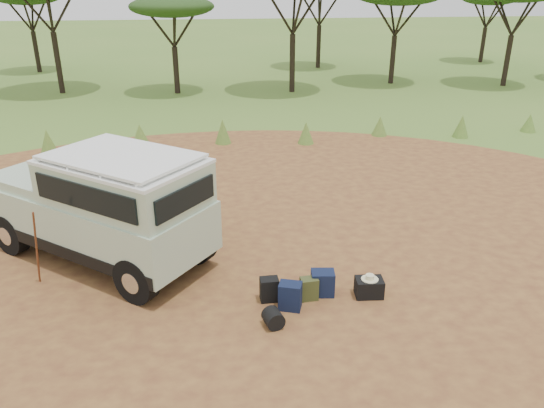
{
  "coord_description": "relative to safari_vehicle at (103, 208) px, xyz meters",
  "views": [
    {
      "loc": [
        -0.56,
        -10.0,
        5.65
      ],
      "look_at": [
        0.78,
        0.69,
        1.0
      ],
      "focal_mm": 35.0,
      "sensor_mm": 36.0,
      "label": 1
    }
  ],
  "objects": [
    {
      "name": "walking_staff",
      "position": [
        -1.16,
        -0.9,
        -0.39
      ],
      "size": [
        0.26,
        0.27,
        1.62
      ],
      "primitive_type": "cylinder",
      "rotation": [
        0.18,
        0.0,
        0.75
      ],
      "color": "brown",
      "rests_on": "ground"
    },
    {
      "name": "backpack_navy",
      "position": [
        3.59,
        -2.34,
        -0.94
      ],
      "size": [
        0.48,
        0.4,
        0.53
      ],
      "primitive_type": "cube",
      "rotation": [
        0.0,
        0.0,
        -0.32
      ],
      "color": "#121D3B",
      "rests_on": "ground"
    },
    {
      "name": "ground",
      "position": [
        2.79,
        -0.45,
        -1.2
      ],
      "size": [
        140.0,
        140.0,
        0.0
      ],
      "primitive_type": "plane",
      "color": "#547E2C",
      "rests_on": "ground"
    },
    {
      "name": "stuff_sack",
      "position": [
        3.21,
        -2.84,
        -1.03
      ],
      "size": [
        0.4,
        0.4,
        0.33
      ],
      "primitive_type": "cylinder",
      "rotation": [
        1.57,
        0.0,
        0.25
      ],
      "color": "black",
      "rests_on": "ground"
    },
    {
      "name": "hard_case",
      "position": [
        5.15,
        -2.11,
        -1.02
      ],
      "size": [
        0.55,
        0.41,
        0.37
      ],
      "primitive_type": "cube",
      "rotation": [
        0.0,
        0.0,
        -0.08
      ],
      "color": "black",
      "rests_on": "ground"
    },
    {
      "name": "grass_fringe",
      "position": [
        2.91,
        8.22,
        -0.8
      ],
      "size": [
        36.6,
        1.6,
        0.9
      ],
      "color": "#547E2C",
      "rests_on": "ground"
    },
    {
      "name": "safari_vehicle",
      "position": [
        0.0,
        0.0,
        0.0
      ],
      "size": [
        5.22,
        4.7,
        2.49
      ],
      "rotation": [
        0.0,
        0.0,
        -0.67
      ],
      "color": "#AEC4A7",
      "rests_on": "ground"
    },
    {
      "name": "backpack_black",
      "position": [
        3.24,
        -2.02,
        -0.97
      ],
      "size": [
        0.35,
        0.26,
        0.47
      ],
      "primitive_type": "cube",
      "rotation": [
        0.0,
        0.0,
        0.03
      ],
      "color": "black",
      "rests_on": "ground"
    },
    {
      "name": "backpack_olive",
      "position": [
        3.99,
        -2.07,
        -0.98
      ],
      "size": [
        0.34,
        0.26,
        0.45
      ],
      "primitive_type": "cube",
      "rotation": [
        0.0,
        0.0,
        0.09
      ],
      "color": "#3F4821",
      "rests_on": "ground"
    },
    {
      "name": "duffel_navy",
      "position": [
        4.28,
        -1.95,
        -0.95
      ],
      "size": [
        0.48,
        0.38,
        0.5
      ],
      "primitive_type": "cube",
      "rotation": [
        0.0,
        0.0,
        -0.12
      ],
      "color": "#121D3B",
      "rests_on": "ground"
    },
    {
      "name": "safari_hat",
      "position": [
        5.15,
        -2.11,
        -0.8
      ],
      "size": [
        0.33,
        0.33,
        0.1
      ],
      "color": "beige",
      "rests_on": "hard_case"
    },
    {
      "name": "dirt_clearing",
      "position": [
        2.79,
        -0.45,
        -1.2
      ],
      "size": [
        23.0,
        23.0,
        0.01
      ],
      "primitive_type": "cylinder",
      "color": "olive",
      "rests_on": "ground"
    }
  ]
}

